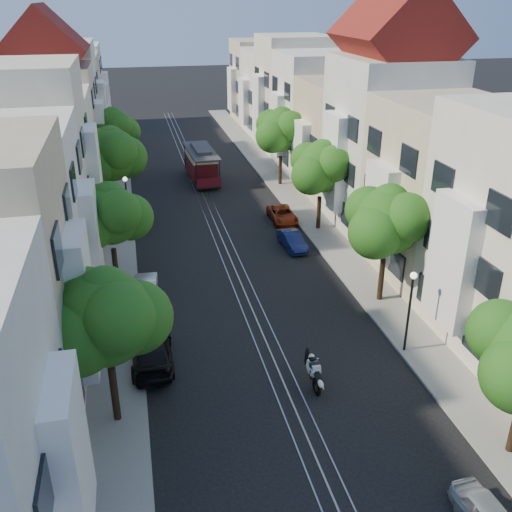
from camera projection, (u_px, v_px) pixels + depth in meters
ground at (206, 201)px, 47.57m from camera, size 200.00×200.00×0.00m
sidewalk_east at (289, 195)px, 48.97m from camera, size 2.50×80.00×0.12m
sidewalk_west at (117, 207)px, 46.12m from camera, size 2.50×80.00×0.12m
rail_left at (199, 202)px, 47.46m from camera, size 0.06×80.00×0.02m
rail_slot at (206, 201)px, 47.56m from camera, size 0.06×80.00×0.02m
rail_right at (212, 201)px, 47.67m from camera, size 0.06×80.00×0.02m
lane_line at (206, 201)px, 47.57m from camera, size 0.08×80.00×0.01m
townhouses_east at (344, 133)px, 47.66m from camera, size 7.75×72.00×12.00m
townhouses_west at (48, 149)px, 43.04m from camera, size 7.75×72.00×11.76m
tree_e_b at (388, 222)px, 30.14m from camera, size 4.93×4.08×6.68m
tree_e_c at (322, 168)px, 39.96m from camera, size 4.84×3.99×6.52m
tree_e_d at (282, 131)px, 49.60m from camera, size 5.01×4.16×6.85m
tree_w_a at (107, 320)px, 21.10m from camera, size 4.93×4.08×6.68m
tree_w_b at (111, 216)px, 31.89m from camera, size 4.72×3.87×6.27m
tree_w_c at (111, 155)px, 41.36m from camera, size 5.13×4.28×7.09m
tree_w_d at (113, 130)px, 51.32m from camera, size 4.84×3.99×6.52m
lamp_east at (410, 300)px, 26.33m from camera, size 0.32×0.32×4.16m
lamp_west at (127, 197)px, 39.82m from camera, size 0.32×0.32×4.16m
sportbike_rider at (313, 369)px, 24.83m from camera, size 0.52×2.21×1.52m
cable_car at (201, 162)px, 52.31m from camera, size 2.62×7.51×2.85m
parked_car_e_mid at (292, 240)px, 38.56m from camera, size 1.43×3.46×1.11m
parked_car_e_far at (282, 215)px, 43.13m from camera, size 1.85×3.91×1.08m
parked_car_w_near at (152, 350)px, 26.44m from camera, size 2.02×4.77×1.37m
parked_car_w_mid at (146, 287)px, 32.27m from camera, size 1.52×3.77×1.22m
parked_car_w_far at (139, 213)px, 43.19m from camera, size 1.86×3.70×1.21m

